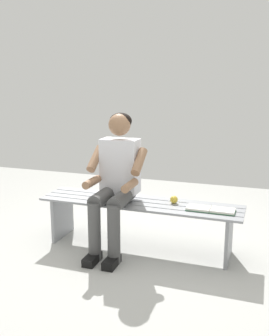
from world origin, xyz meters
name	(u,v)px	position (x,y,z in m)	size (l,w,h in m)	color
bench_near	(140,212)	(0.00, 0.00, 0.35)	(1.88, 0.46, 0.45)	gray
person_seated	(116,177)	(0.20, 0.10, 0.69)	(0.50, 0.69, 1.25)	silver
apple	(174,200)	(-0.31, -0.06, 0.48)	(0.07, 0.07, 0.07)	gold
book_open	(211,210)	(-0.65, 0.04, 0.46)	(0.41, 0.16, 0.02)	white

